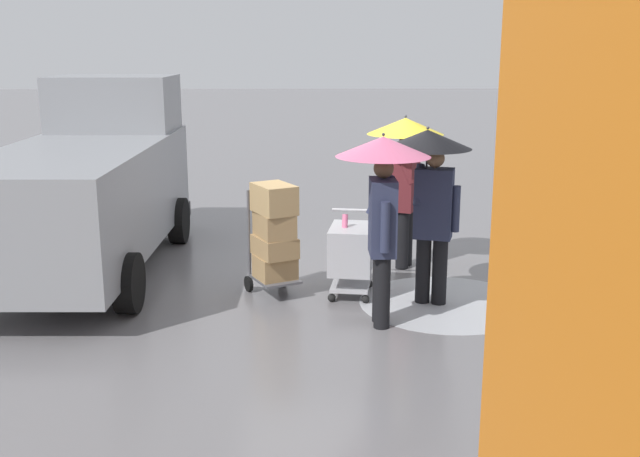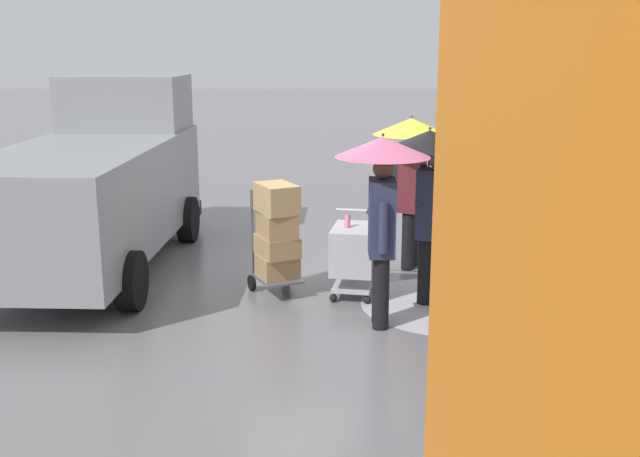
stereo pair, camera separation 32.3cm
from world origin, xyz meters
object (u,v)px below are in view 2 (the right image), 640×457
object	(u,v)px
hand_dolly_boxes	(277,232)
pedestrian_pink_side	(411,158)
pedestrian_white_side	(433,176)
cargo_van_parked_right	(96,183)
shopping_cart_vendor	(354,251)
pedestrian_black_side	(382,186)

from	to	relation	value
hand_dolly_boxes	pedestrian_pink_side	xyz separation A→B (m)	(-1.76, -1.18, 0.76)
pedestrian_pink_side	hand_dolly_boxes	bearing A→B (deg)	33.72
hand_dolly_boxes	pedestrian_white_side	size ratio (longest dim) A/B	0.66
pedestrian_white_side	cargo_van_parked_right	bearing A→B (deg)	-20.22
cargo_van_parked_right	shopping_cart_vendor	xyz separation A→B (m)	(-3.57, 1.33, -0.61)
hand_dolly_boxes	pedestrian_black_side	distance (m)	1.76
pedestrian_pink_side	pedestrian_black_side	world-z (taller)	same
cargo_van_parked_right	shopping_cart_vendor	size ratio (longest dim) A/B	5.17
pedestrian_black_side	pedestrian_white_side	xyz separation A→B (m)	(-0.64, -0.67, -0.01)
shopping_cart_vendor	hand_dolly_boxes	distance (m)	0.98
pedestrian_black_side	hand_dolly_boxes	bearing A→B (deg)	-39.28
pedestrian_pink_side	pedestrian_black_side	size ratio (longest dim) A/B	1.00
pedestrian_black_side	shopping_cart_vendor	bearing A→B (deg)	-74.99
shopping_cart_vendor	pedestrian_white_side	xyz separation A→B (m)	(-0.90, 0.32, 1.00)
cargo_van_parked_right	hand_dolly_boxes	xyz separation A→B (m)	(-2.62, 1.32, -0.37)
shopping_cart_vendor	pedestrian_black_side	xyz separation A→B (m)	(-0.27, 0.99, 1.02)
cargo_van_parked_right	shopping_cart_vendor	world-z (taller)	cargo_van_parked_right
pedestrian_black_side	pedestrian_white_side	bearing A→B (deg)	-133.37
cargo_van_parked_right	hand_dolly_boxes	distance (m)	2.96
pedestrian_pink_side	pedestrian_black_side	distance (m)	2.24
pedestrian_pink_side	shopping_cart_vendor	bearing A→B (deg)	55.66
pedestrian_pink_side	cargo_van_parked_right	bearing A→B (deg)	-1.90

